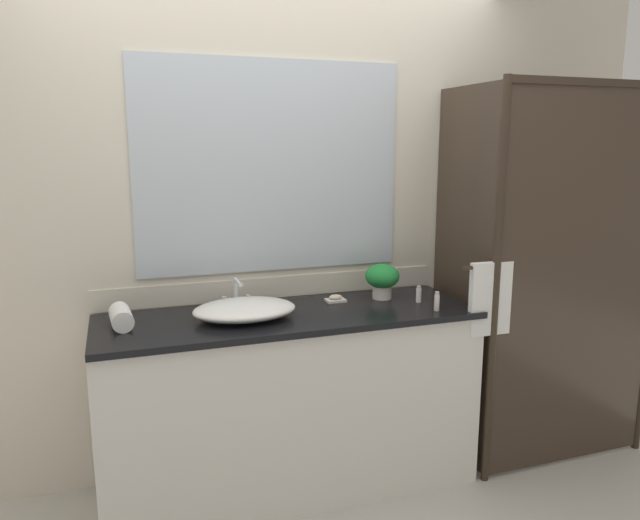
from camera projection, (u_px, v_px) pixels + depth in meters
ground_plane at (292, 485)px, 2.99m from camera, size 8.00×8.00×0.00m
wall_back_with_mirror at (271, 220)px, 3.06m from camera, size 4.40×0.06×2.60m
vanity_cabinet at (291, 401)px, 2.91m from camera, size 1.80×0.58×0.90m
shower_enclosure at (540, 277)px, 3.03m from camera, size 1.20×0.59×2.00m
sink_basin at (245, 309)px, 2.73m from camera, size 0.48×0.35×0.08m
faucet at (236, 298)px, 2.91m from camera, size 0.17×0.15×0.15m
potted_plant at (382, 278)px, 3.07m from camera, size 0.18×0.18×0.18m
soap_dish at (336, 299)px, 3.03m from camera, size 0.10×0.07×0.04m
amenity_bottle_shampoo at (419, 294)px, 3.01m from camera, size 0.03×0.03×0.09m
amenity_bottle_body_wash at (437, 302)px, 2.86m from camera, size 0.03×0.03×0.09m
rolled_towel_near_edge at (121, 317)px, 2.60m from camera, size 0.11×0.20×0.09m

